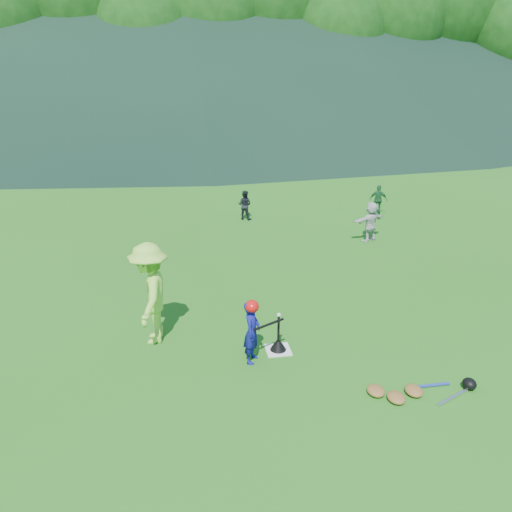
{
  "coord_description": "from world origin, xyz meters",
  "views": [
    {
      "loc": [
        -1.7,
        -7.74,
        4.99
      ],
      "look_at": [
        0.0,
        2.5,
        0.9
      ],
      "focal_mm": 35.0,
      "sensor_mm": 36.0,
      "label": 1
    }
  ],
  "objects": [
    {
      "name": "ground",
      "position": [
        0.0,
        0.0,
        0.0
      ],
      "size": [
        120.0,
        120.0,
        0.0
      ],
      "primitive_type": "plane",
      "color": "#245A14",
      "rests_on": "ground"
    },
    {
      "name": "home_plate",
      "position": [
        0.0,
        0.0,
        0.01
      ],
      "size": [
        0.45,
        0.45,
        0.02
      ],
      "primitive_type": "cube",
      "color": "silver",
      "rests_on": "ground"
    },
    {
      "name": "baseball",
      "position": [
        0.0,
        0.0,
        0.74
      ],
      "size": [
        0.08,
        0.08,
        0.08
      ],
      "primitive_type": "sphere",
      "color": "white",
      "rests_on": "batting_tee"
    },
    {
      "name": "batter_child",
      "position": [
        -0.53,
        -0.25,
        0.58
      ],
      "size": [
        0.43,
        0.5,
        1.16
      ],
      "primitive_type": "imported",
      "rotation": [
        0.0,
        0.0,
        1.15
      ],
      "color": "navy",
      "rests_on": "ground"
    },
    {
      "name": "adult_coach",
      "position": [
        -2.26,
        0.76,
        0.98
      ],
      "size": [
        0.86,
        1.34,
        1.95
      ],
      "primitive_type": "imported",
      "rotation": [
        0.0,
        0.0,
        -1.68
      ],
      "color": "#9AE342",
      "rests_on": "ground"
    },
    {
      "name": "fielder_b",
      "position": [
        0.55,
        8.16,
        0.49
      ],
      "size": [
        0.6,
        0.55,
        0.99
      ],
      "primitive_type": "imported",
      "rotation": [
        0.0,
        0.0,
        2.66
      ],
      "color": "black",
      "rests_on": "ground"
    },
    {
      "name": "fielder_c",
      "position": [
        5.18,
        7.99,
        0.51
      ],
      "size": [
        0.65,
        0.47,
        1.02
      ],
      "primitive_type": "imported",
      "rotation": [
        0.0,
        0.0,
        2.72
      ],
      "color": "#1B5A2B",
      "rests_on": "ground"
    },
    {
      "name": "fielder_d",
      "position": [
        3.88,
        5.44,
        0.59
      ],
      "size": [
        1.15,
        0.75,
        1.18
      ],
      "primitive_type": "imported",
      "rotation": [
        0.0,
        0.0,
        3.54
      ],
      "color": "silver",
      "rests_on": "ground"
    },
    {
      "name": "batting_tee",
      "position": [
        0.0,
        0.0,
        0.13
      ],
      "size": [
        0.3,
        0.3,
        0.68
      ],
      "color": "black",
      "rests_on": "home_plate"
    },
    {
      "name": "batter_gear",
      "position": [
        -0.5,
        -0.25,
        1.05
      ],
      "size": [
        0.71,
        0.3,
        0.52
      ],
      "color": "red",
      "rests_on": "ground"
    },
    {
      "name": "equipment_pile",
      "position": [
        1.88,
        -1.63,
        0.07
      ],
      "size": [
        1.8,
        0.66,
        0.19
      ],
      "color": "olive",
      "rests_on": "ground"
    },
    {
      "name": "outfield_fence",
      "position": [
        0.0,
        28.0,
        0.7
      ],
      "size": [
        70.07,
        0.08,
        1.33
      ],
      "color": "gray",
      "rests_on": "ground"
    },
    {
      "name": "tree_line",
      "position": [
        0.2,
        33.83,
        8.21
      ],
      "size": [
        70.04,
        11.4,
        14.82
      ],
      "color": "#382314",
      "rests_on": "ground"
    }
  ]
}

